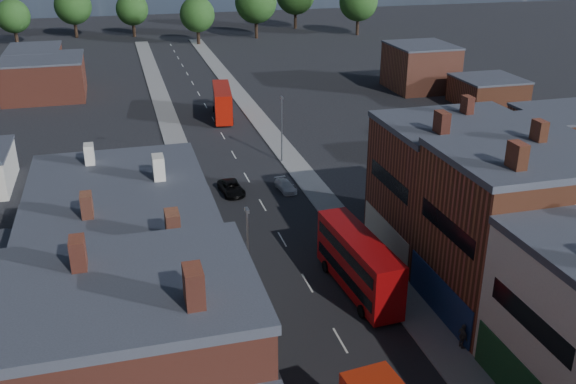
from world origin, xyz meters
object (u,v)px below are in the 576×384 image
car_3 (286,186)px  ped_3 (463,336)px  car_2 (232,188)px  bus_1 (358,262)px  bus_2 (222,102)px

car_3 → ped_3: size_ratio=2.03×
car_2 → car_3: car_2 is taller
ped_3 → car_2: bearing=17.8°
bus_1 → ped_3: 10.03m
car_3 → ped_3: bearing=-88.8°
car_3 → bus_1: bearing=-96.5°
car_2 → car_3: size_ratio=1.25×
bus_1 → bus_2: 50.65m
car_2 → bus_1: bearing=-79.9°
car_2 → ped_3: 32.60m
bus_2 → ped_3: (6.20, -59.58, -1.44)m
bus_2 → ped_3: bus_2 is taller
bus_2 → car_3: bus_2 is taller
bus_1 → bus_2: size_ratio=1.03×
car_2 → car_3: (5.81, -0.75, -0.11)m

